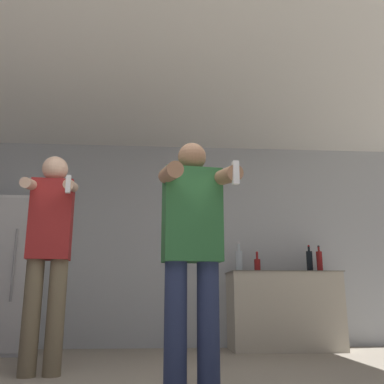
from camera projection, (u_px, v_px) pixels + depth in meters
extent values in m
cube|color=#B2B7BC|center=(164.00, 242.00, 5.44)|extent=(7.00, 0.06, 2.55)
cube|color=silver|center=(167.00, 84.00, 4.07)|extent=(7.00, 3.92, 0.05)
cube|color=white|center=(2.00, 274.00, 4.85)|extent=(0.76, 0.69, 1.69)
cylinder|color=#99999E|center=(14.00, 264.00, 4.52)|extent=(0.02, 0.02, 0.76)
cube|color=#BCB29E|center=(284.00, 311.00, 5.02)|extent=(1.27, 0.60, 0.88)
cube|color=#676256|center=(282.00, 272.00, 5.12)|extent=(1.30, 0.63, 0.01)
cylinder|color=maroon|center=(257.00, 266.00, 5.15)|extent=(0.07, 0.07, 0.15)
cylinder|color=maroon|center=(257.00, 256.00, 5.17)|extent=(0.03, 0.03, 0.08)
sphere|color=maroon|center=(257.00, 253.00, 5.18)|extent=(0.03, 0.03, 0.03)
cylinder|color=silver|center=(239.00, 261.00, 5.14)|extent=(0.09, 0.09, 0.25)
cylinder|color=silver|center=(239.00, 247.00, 5.18)|extent=(0.03, 0.03, 0.09)
sphere|color=silver|center=(239.00, 243.00, 5.20)|extent=(0.04, 0.04, 0.04)
cylinder|color=black|center=(310.00, 262.00, 5.20)|extent=(0.07, 0.07, 0.25)
cylinder|color=black|center=(309.00, 249.00, 5.24)|extent=(0.03, 0.03, 0.06)
sphere|color=maroon|center=(309.00, 246.00, 5.25)|extent=(0.03, 0.03, 0.03)
cylinder|color=maroon|center=(320.00, 262.00, 5.21)|extent=(0.07, 0.07, 0.25)
cylinder|color=maroon|center=(319.00, 249.00, 5.25)|extent=(0.03, 0.03, 0.06)
sphere|color=black|center=(318.00, 246.00, 5.26)|extent=(0.03, 0.03, 0.03)
cylinder|color=navy|center=(175.00, 329.00, 2.61)|extent=(0.14, 0.14, 0.81)
cylinder|color=navy|center=(208.00, 329.00, 2.65)|extent=(0.14, 0.14, 0.81)
cube|color=#2D6B38|center=(192.00, 215.00, 2.80)|extent=(0.40, 0.25, 0.61)
sphere|color=#9E7051|center=(192.00, 157.00, 2.90)|extent=(0.19, 0.19, 0.19)
cylinder|color=#9E7051|center=(170.00, 173.00, 2.63)|extent=(0.15, 0.43, 0.17)
cylinder|color=#9E7051|center=(226.00, 176.00, 2.70)|extent=(0.15, 0.43, 0.17)
cube|color=white|center=(236.00, 173.00, 2.50)|extent=(0.04, 0.04, 0.14)
cylinder|color=#75664C|center=(31.00, 317.00, 3.38)|extent=(0.14, 0.14, 0.89)
cylinder|color=#75664C|center=(56.00, 316.00, 3.41)|extent=(0.14, 0.14, 0.89)
cube|color=maroon|center=(51.00, 220.00, 3.58)|extent=(0.36, 0.23, 0.67)
sphere|color=beige|center=(55.00, 169.00, 3.69)|extent=(0.22, 0.22, 0.22)
cylinder|color=beige|center=(30.00, 184.00, 3.45)|extent=(0.12, 0.36, 0.15)
cylinder|color=beige|center=(71.00, 186.00, 3.50)|extent=(0.12, 0.36, 0.15)
cube|color=white|center=(68.00, 184.00, 3.33)|extent=(0.04, 0.04, 0.14)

